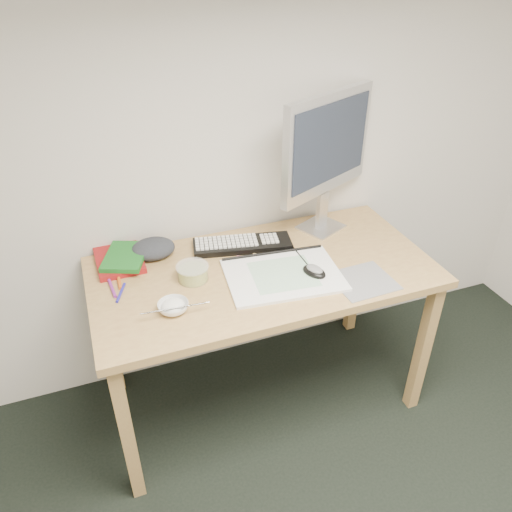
{
  "coord_description": "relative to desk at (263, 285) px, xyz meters",
  "views": [
    {
      "loc": [
        -0.5,
        -0.15,
        1.91
      ],
      "look_at": [
        0.08,
        1.42,
        0.83
      ],
      "focal_mm": 35.0,
      "sensor_mm": 36.0,
      "label": 1
    }
  ],
  "objects": [
    {
      "name": "marker_blue",
      "position": [
        -0.57,
        0.03,
        0.09
      ],
      "size": [
        0.05,
        0.11,
        0.01
      ],
      "primitive_type": "cylinder",
      "rotation": [
        0.0,
        1.57,
        1.19
      ],
      "color": "#1F1C98",
      "rests_on": "desk"
    },
    {
      "name": "rice_bowl",
      "position": [
        -0.4,
        -0.14,
        0.1
      ],
      "size": [
        0.14,
        0.14,
        0.04
      ],
      "primitive_type": "imported",
      "rotation": [
        0.0,
        0.0,
        0.33
      ],
      "color": "silver",
      "rests_on": "desk"
    },
    {
      "name": "marker_orange",
      "position": [
        -0.57,
        0.13,
        0.09
      ],
      "size": [
        0.02,
        0.14,
        0.01
      ],
      "primitive_type": "cylinder",
      "rotation": [
        0.0,
        1.57,
        1.54
      ],
      "color": "#D35E18",
      "rests_on": "desk"
    },
    {
      "name": "book_green",
      "position": [
        -0.52,
        0.23,
        0.12
      ],
      "size": [
        0.23,
        0.26,
        0.02
      ],
      "primitive_type": "cube",
      "rotation": [
        0.0,
        0.0,
        -0.38
      ],
      "color": "#175D1D",
      "rests_on": "book_red"
    },
    {
      "name": "pencil_tan",
      "position": [
        0.06,
        0.06,
        0.09
      ],
      "size": [
        0.12,
        0.11,
        0.01
      ],
      "primitive_type": "cylinder",
      "rotation": [
        0.0,
        1.57,
        -0.74
      ],
      "color": "tan",
      "rests_on": "desk"
    },
    {
      "name": "keyboard",
      "position": [
        -0.03,
        0.19,
        0.09
      ],
      "size": [
        0.45,
        0.22,
        0.03
      ],
      "primitive_type": "cube",
      "rotation": [
        0.0,
        0.0,
        -0.2
      ],
      "color": "black",
      "rests_on": "desk"
    },
    {
      "name": "book_red",
      "position": [
        -0.55,
        0.25,
        0.09
      ],
      "size": [
        0.19,
        0.25,
        0.02
      ],
      "primitive_type": "cube",
      "rotation": [
        0.0,
        0.0,
        0.02
      ],
      "color": "maroon",
      "rests_on": "desk"
    },
    {
      "name": "mousepad",
      "position": [
        0.34,
        -0.22,
        0.08
      ],
      "size": [
        0.24,
        0.22,
        0.0
      ],
      "primitive_type": "cube",
      "rotation": [
        0.0,
        0.0,
        0.04
      ],
      "color": "slate",
      "rests_on": "desk"
    },
    {
      "name": "chopsticks",
      "position": [
        -0.4,
        -0.17,
        0.12
      ],
      "size": [
        0.24,
        0.04,
        0.02
      ],
      "primitive_type": "cylinder",
      "rotation": [
        0.0,
        1.57,
        -0.08
      ],
      "color": "silver",
      "rests_on": "rice_bowl"
    },
    {
      "name": "fruit_tub",
      "position": [
        -0.29,
        0.03,
        0.11
      ],
      "size": [
        0.15,
        0.15,
        0.06
      ],
      "primitive_type": "cylinder",
      "rotation": [
        0.0,
        0.0,
        -0.19
      ],
      "color": "gold",
      "rests_on": "desk"
    },
    {
      "name": "monitor",
      "position": [
        0.37,
        0.23,
        0.47
      ],
      "size": [
        0.5,
        0.26,
        0.63
      ],
      "rotation": [
        0.0,
        0.0,
        0.44
      ],
      "color": "silver",
      "rests_on": "desk"
    },
    {
      "name": "marker_purple",
      "position": [
        -0.6,
        0.08,
        0.09
      ],
      "size": [
        0.02,
        0.14,
        0.01
      ],
      "primitive_type": "cylinder",
      "rotation": [
        0.0,
        1.57,
        1.66
      ],
      "color": "#82268C",
      "rests_on": "desk"
    },
    {
      "name": "cloth_lump",
      "position": [
        -0.4,
        0.26,
        0.11
      ],
      "size": [
        0.18,
        0.16,
        0.06
      ],
      "primitive_type": "ellipsoid",
      "rotation": [
        0.0,
        0.0,
        -0.23
      ],
      "color": "#24252B",
      "rests_on": "desk"
    },
    {
      "name": "desk",
      "position": [
        0.0,
        0.0,
        0.0
      ],
      "size": [
        1.4,
        0.7,
        0.75
      ],
      "color": "tan",
      "rests_on": "ground"
    },
    {
      "name": "mouse",
      "position": [
        0.17,
        -0.12,
        0.11
      ],
      "size": [
        0.1,
        0.13,
        0.04
      ],
      "primitive_type": "ellipsoid",
      "rotation": [
        0.0,
        0.0,
        0.38
      ],
      "color": "black",
      "rests_on": "sketchpad"
    },
    {
      "name": "pencil_black",
      "position": [
        0.1,
        0.06,
        0.09
      ],
      "size": [
        0.17,
        0.05,
        0.01
      ],
      "primitive_type": "cylinder",
      "rotation": [
        0.0,
        1.57,
        -0.26
      ],
      "color": "black",
      "rests_on": "desk"
    },
    {
      "name": "pencil_pink",
      "position": [
        -0.0,
        0.08,
        0.09
      ],
      "size": [
        0.14,
        0.08,
        0.01
      ],
      "primitive_type": "cylinder",
      "rotation": [
        0.0,
        1.57,
        -0.52
      ],
      "color": "pink",
      "rests_on": "desk"
    },
    {
      "name": "sketchpad",
      "position": [
        0.06,
        -0.08,
        0.09
      ],
      "size": [
        0.49,
        0.37,
        0.01
      ],
      "primitive_type": "cube",
      "rotation": [
        0.0,
        0.0,
        -0.1
      ],
      "color": "white",
      "rests_on": "desk"
    }
  ]
}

